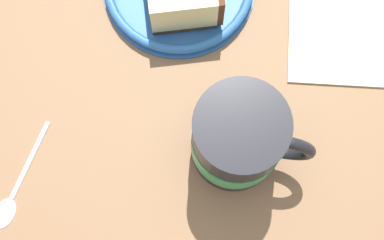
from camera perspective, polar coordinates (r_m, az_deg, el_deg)
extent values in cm
cube|color=brown|center=(59.37, -3.18, 3.34)|extent=(122.24, 122.24, 3.76)
cylinder|color=black|center=(50.67, 4.47, -1.82)|extent=(7.96, 7.96, 10.75)
cylinder|color=green|center=(51.76, 4.37, -2.07)|extent=(8.12, 8.12, 3.76)
cylinder|color=brown|center=(47.86, 4.73, -1.11)|extent=(7.01, 7.01, 0.40)
torus|color=black|center=(50.97, 8.86, -2.67)|extent=(1.51, 5.82, 5.75)
ellipsoid|color=silver|center=(57.34, -18.02, -8.68)|extent=(3.19, 2.30, 0.80)
cylinder|color=silver|center=(57.49, -15.62, -3.72)|extent=(8.03, 1.32, 0.50)
cube|color=beige|center=(61.40, 15.76, 8.85)|extent=(15.22, 15.87, 0.60)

